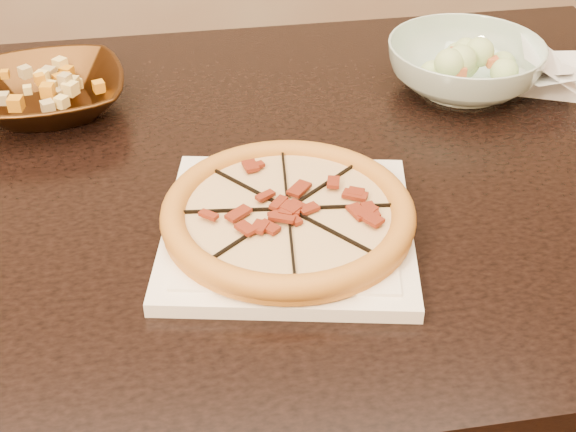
% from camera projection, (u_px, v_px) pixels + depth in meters
% --- Properties ---
extents(dining_table, '(1.55, 1.06, 0.75)m').
position_uv_depth(dining_table, '(226.00, 226.00, 1.15)').
color(dining_table, black).
rests_on(dining_table, floor).
extents(plate, '(0.33, 0.33, 0.02)m').
position_uv_depth(plate, '(288.00, 229.00, 0.97)').
color(plate, white).
rests_on(plate, dining_table).
extents(pizza, '(0.30, 0.30, 0.03)m').
position_uv_depth(pizza, '(288.00, 213.00, 0.95)').
color(pizza, '#B56E2D').
rests_on(pizza, plate).
extents(bronze_bowl, '(0.27, 0.27, 0.06)m').
position_uv_depth(bronze_bowl, '(49.00, 94.00, 1.21)').
color(bronze_bowl, '#3C220D').
rests_on(bronze_bowl, dining_table).
extents(mixed_dish, '(0.10, 0.12, 0.03)m').
position_uv_depth(mixed_dish, '(43.00, 69.00, 1.18)').
color(mixed_dish, tan).
rests_on(mixed_dish, bronze_bowl).
extents(salad_bowl, '(0.32, 0.32, 0.08)m').
position_uv_depth(salad_bowl, '(464.00, 66.00, 1.26)').
color(salad_bowl, silver).
rests_on(salad_bowl, dining_table).
extents(salad, '(0.10, 0.13, 0.04)m').
position_uv_depth(salad, '(469.00, 33.00, 1.23)').
color(salad, '#CAE887').
rests_on(salad, salad_bowl).
extents(cling_film, '(0.20, 0.18, 0.05)m').
position_uv_depth(cling_film, '(543.00, 78.00, 1.26)').
color(cling_film, white).
rests_on(cling_film, dining_table).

